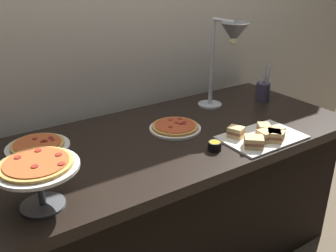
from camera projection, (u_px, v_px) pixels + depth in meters
name	position (u px, v px, depth m)	size (l,w,h in m)	color
back_wall	(119.00, 30.00, 2.05)	(4.40, 0.04, 2.40)	beige
buffet_table	(170.00, 199.00, 1.99)	(1.90, 0.84, 0.76)	black
heat_lamp	(230.00, 42.00, 1.96)	(0.15, 0.31, 0.51)	#B7BABF
pizza_plate_front	(175.00, 127.00, 1.89)	(0.26, 0.26, 0.03)	white
pizza_plate_center	(38.00, 146.00, 1.70)	(0.29, 0.29, 0.03)	white
pizza_plate_raised_stand	(38.00, 170.00, 1.24)	(0.28, 0.28, 0.18)	#595B60
sandwich_platter	(263.00, 136.00, 1.77)	(0.39, 0.26, 0.06)	white
sauce_cup_near	(215.00, 146.00, 1.68)	(0.06, 0.06, 0.04)	black
utensil_holder	(263.00, 91.00, 2.28)	(0.08, 0.08, 0.23)	#383347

